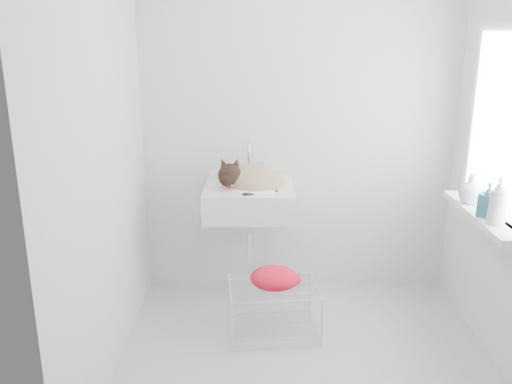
{
  "coord_description": "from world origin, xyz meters",
  "views": [
    {
      "loc": [
        -0.28,
        -2.77,
        1.86
      ],
      "look_at": [
        -0.3,
        0.5,
        0.88
      ],
      "focal_mm": 38.19,
      "sensor_mm": 36.0,
      "label": 1
    }
  ],
  "objects_px": {
    "wire_rack": "(273,311)",
    "bottle_b": "(486,216)",
    "bottle_a": "(495,224)",
    "cat": "(250,181)",
    "bottle_c": "(469,203)",
    "sink": "(249,186)"
  },
  "relations": [
    {
      "from": "wire_rack",
      "to": "bottle_a",
      "type": "relative_size",
      "value": 2.42
    },
    {
      "from": "cat",
      "to": "bottle_a",
      "type": "relative_size",
      "value": 2.19
    },
    {
      "from": "bottle_b",
      "to": "bottle_c",
      "type": "bearing_deg",
      "value": 90.0
    },
    {
      "from": "sink",
      "to": "bottle_b",
      "type": "bearing_deg",
      "value": -24.46
    },
    {
      "from": "bottle_a",
      "to": "bottle_b",
      "type": "xyz_separation_m",
      "value": [
        0.0,
        0.12,
        0.0
      ]
    },
    {
      "from": "wire_rack",
      "to": "bottle_b",
      "type": "xyz_separation_m",
      "value": [
        1.19,
        -0.18,
        0.7
      ]
    },
    {
      "from": "cat",
      "to": "bottle_c",
      "type": "xyz_separation_m",
      "value": [
        1.34,
        -0.34,
        -0.04
      ]
    },
    {
      "from": "cat",
      "to": "bottle_b",
      "type": "xyz_separation_m",
      "value": [
        1.34,
        -0.6,
        -0.04
      ]
    },
    {
      "from": "wire_rack",
      "to": "bottle_c",
      "type": "relative_size",
      "value": 2.96
    },
    {
      "from": "bottle_b",
      "to": "bottle_c",
      "type": "xyz_separation_m",
      "value": [
        0.0,
        0.25,
        0.0
      ]
    },
    {
      "from": "wire_rack",
      "to": "bottle_c",
      "type": "bearing_deg",
      "value": 3.4
    },
    {
      "from": "bottle_c",
      "to": "sink",
      "type": "bearing_deg",
      "value": 165.03
    },
    {
      "from": "cat",
      "to": "bottle_b",
      "type": "relative_size",
      "value": 2.47
    },
    {
      "from": "sink",
      "to": "wire_rack",
      "type": "bearing_deg",
      "value": -69.58
    },
    {
      "from": "sink",
      "to": "wire_rack",
      "type": "relative_size",
      "value": 1.1
    },
    {
      "from": "wire_rack",
      "to": "bottle_a",
      "type": "xyz_separation_m",
      "value": [
        1.19,
        -0.31,
        0.7
      ]
    },
    {
      "from": "cat",
      "to": "bottle_c",
      "type": "height_order",
      "value": "cat"
    },
    {
      "from": "sink",
      "to": "cat",
      "type": "bearing_deg",
      "value": -55.35
    },
    {
      "from": "bottle_a",
      "to": "bottle_b",
      "type": "distance_m",
      "value": 0.12
    },
    {
      "from": "sink",
      "to": "bottle_c",
      "type": "relative_size",
      "value": 3.26
    },
    {
      "from": "sink",
      "to": "wire_rack",
      "type": "distance_m",
      "value": 0.84
    },
    {
      "from": "sink",
      "to": "bottle_c",
      "type": "bearing_deg",
      "value": -14.97
    }
  ]
}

